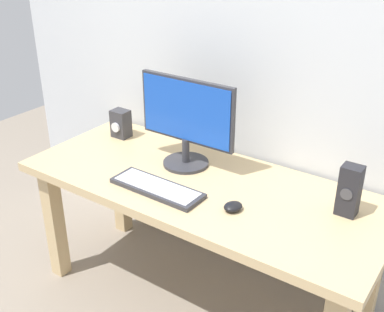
% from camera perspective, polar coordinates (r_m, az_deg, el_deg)
% --- Properties ---
extents(ground_plane, '(6.00, 6.00, 0.00)m').
position_cam_1_polar(ground_plane, '(2.64, 0.89, -16.53)').
color(ground_plane, gray).
extents(desk, '(1.72, 0.71, 0.70)m').
position_cam_1_polar(desk, '(2.27, 0.99, -5.32)').
color(desk, tan).
rests_on(desk, ground_plane).
extents(monitor, '(0.51, 0.22, 0.44)m').
position_cam_1_polar(monitor, '(2.28, -0.65, 4.35)').
color(monitor, '#333338').
rests_on(monitor, desk).
extents(keyboard_primary, '(0.44, 0.16, 0.02)m').
position_cam_1_polar(keyboard_primary, '(2.15, -4.17, -3.79)').
color(keyboard_primary, '#333338').
rests_on(keyboard_primary, desk).
extents(mouse, '(0.09, 0.10, 0.03)m').
position_cam_1_polar(mouse, '(2.01, 4.89, -6.00)').
color(mouse, black).
rests_on(mouse, desk).
extents(speaker_right, '(0.08, 0.07, 0.22)m').
position_cam_1_polar(speaker_right, '(2.04, 18.17, -3.91)').
color(speaker_right, '#232328').
rests_on(speaker_right, desk).
extents(audio_controller, '(0.10, 0.09, 0.15)m').
position_cam_1_polar(audio_controller, '(2.68, -8.45, 3.81)').
color(audio_controller, '#333338').
rests_on(audio_controller, desk).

